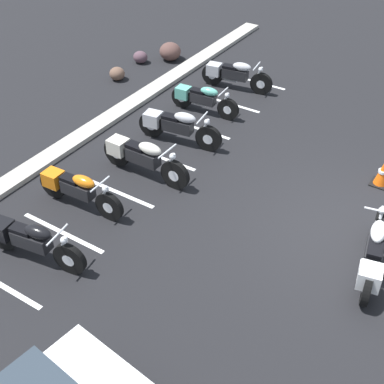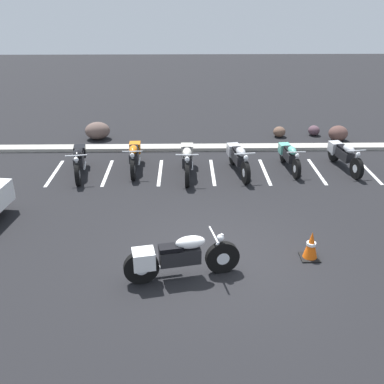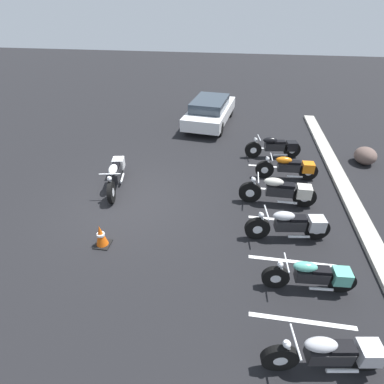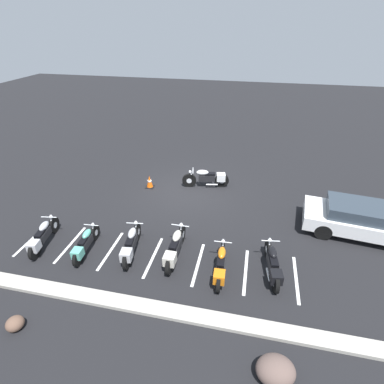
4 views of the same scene
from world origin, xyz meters
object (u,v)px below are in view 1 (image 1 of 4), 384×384
object	(u,v)px
parked_bike_1	(76,189)
landscape_rock_2	(117,74)
parked_bike_5	(233,74)
landscape_rock_3	(140,57)
parked_bike_0	(29,240)
parked_bike_2	(141,156)
traffic_cone	(383,173)
parked_bike_4	(201,98)
motorcycle_white_featured	(373,254)
landscape_rock_0	(170,51)
parked_bike_3	(175,126)

from	to	relation	value
parked_bike_1	landscape_rock_2	world-z (taller)	parked_bike_1
parked_bike_5	landscape_rock_3	world-z (taller)	parked_bike_5
parked_bike_0	parked_bike_2	world-z (taller)	parked_bike_2
traffic_cone	landscape_rock_2	bearing A→B (deg)	83.47
parked_bike_2	parked_bike_4	distance (m)	3.22
parked_bike_1	landscape_rock_2	xyz separation A→B (m)	(5.17, 3.15, -0.25)
landscape_rock_3	motorcycle_white_featured	bearing A→B (deg)	-119.40
landscape_rock_0	landscape_rock_2	bearing A→B (deg)	166.48
parked_bike_1	traffic_cone	bearing A→B (deg)	36.71
parked_bike_3	landscape_rock_3	size ratio (longest dim) A/B	4.80
parked_bike_5	landscape_rock_2	size ratio (longest dim) A/B	4.47
parked_bike_4	parked_bike_1	bearing A→B (deg)	-94.54
landscape_rock_2	landscape_rock_3	bearing A→B (deg)	6.82
landscape_rock_2	motorcycle_white_featured	bearing A→B (deg)	-112.85
parked_bike_1	parked_bike_3	size ratio (longest dim) A/B	0.97
parked_bike_1	landscape_rock_3	distance (m)	7.33
motorcycle_white_featured	landscape_rock_2	bearing A→B (deg)	55.63
parked_bike_0	parked_bike_2	size ratio (longest dim) A/B	0.94
parked_bike_0	motorcycle_white_featured	bearing A→B (deg)	20.57
motorcycle_white_featured	traffic_cone	world-z (taller)	motorcycle_white_featured
traffic_cone	parked_bike_4	bearing A→B (deg)	83.08
landscape_rock_0	motorcycle_white_featured	bearing A→B (deg)	-124.69
parked_bike_2	landscape_rock_2	bearing A→B (deg)	135.84
motorcycle_white_featured	landscape_rock_0	bearing A→B (deg)	43.79
parked_bike_2	parked_bike_5	bearing A→B (deg)	94.86
parked_bike_2	parked_bike_4	xyz separation A→B (m)	(3.20, 0.40, -0.07)
parked_bike_4	landscape_rock_2	size ratio (longest dim) A/B	4.19
parked_bike_0	landscape_rock_2	distance (m)	7.67
parked_bike_2	traffic_cone	xyz separation A→B (m)	(2.58, -4.70, -0.19)
parked_bike_5	parked_bike_3	bearing A→B (deg)	-94.48
parked_bike_0	traffic_cone	distance (m)	7.57
landscape_rock_0	landscape_rock_3	bearing A→B (deg)	137.14
parked_bike_3	traffic_cone	distance (m)	4.94
motorcycle_white_featured	parked_bike_5	world-z (taller)	motorcycle_white_featured
parked_bike_0	landscape_rock_0	distance (m)	9.39
parked_bike_2	landscape_rock_3	bearing A→B (deg)	127.83
landscape_rock_0	landscape_rock_3	world-z (taller)	landscape_rock_0
parked_bike_5	landscape_rock_3	bearing A→B (deg)	171.40
parked_bike_0	landscape_rock_3	bearing A→B (deg)	105.53
landscape_rock_2	parked_bike_4	bearing A→B (deg)	-95.89
motorcycle_white_featured	landscape_rock_2	world-z (taller)	motorcycle_white_featured
motorcycle_white_featured	landscape_rock_2	xyz separation A→B (m)	(3.77, 8.95, -0.29)
motorcycle_white_featured	landscape_rock_3	size ratio (longest dim) A/B	4.98
landscape_rock_3	parked_bike_0	bearing A→B (deg)	-155.82
parked_bike_5	traffic_cone	world-z (taller)	parked_bike_5
parked_bike_2	parked_bike_3	world-z (taller)	parked_bike_2
landscape_rock_3	traffic_cone	xyz separation A→B (m)	(-2.31, -8.46, 0.11)
parked_bike_0	parked_bike_5	world-z (taller)	parked_bike_0
parked_bike_2	parked_bike_4	bearing A→B (deg)	97.53
motorcycle_white_featured	parked_bike_0	bearing A→B (deg)	107.68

